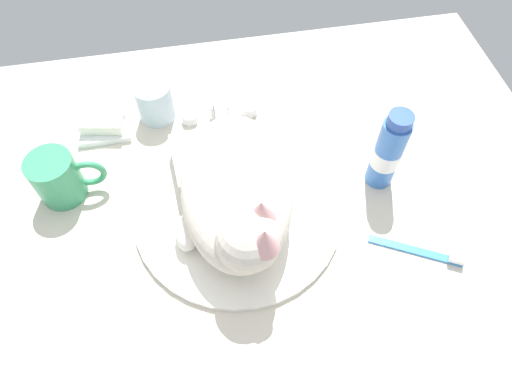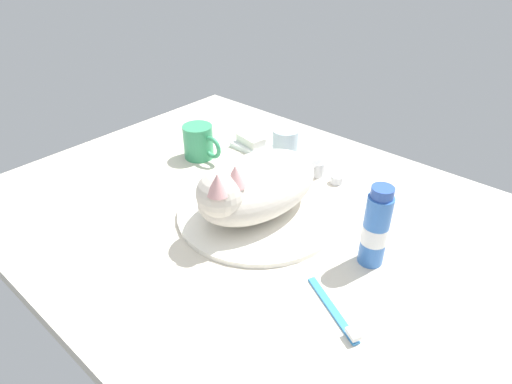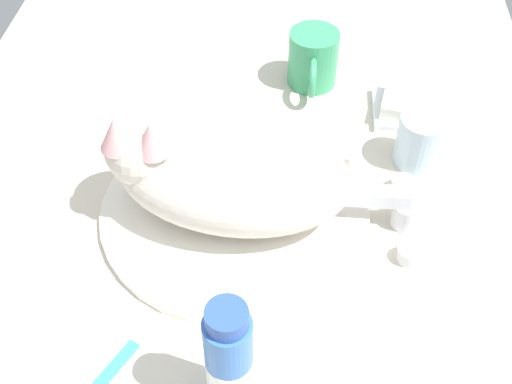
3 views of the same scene
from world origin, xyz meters
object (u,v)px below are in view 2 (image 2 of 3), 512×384
Objects in this scene: toothpaste_bottle at (376,229)px; faucet at (314,168)px; soap_bar at (251,140)px; toothbrush at (335,312)px; coffee_mug at (199,142)px; cat at (253,186)px; rinse_cup at (285,143)px.

faucet is at bearing 144.34° from toothpaste_bottle.
soap_bar reaches higher than toothbrush.
faucet is at bearing -3.97° from soap_bar.
coffee_mug is at bearing 158.53° from toothbrush.
toothbrush is (25.59, -31.01, -1.76)cm from faucet.
cat is 2.25× the size of toothbrush.
rinse_cup is (-11.00, 3.53, 1.25)cm from faucet.
rinse_cup is at bearing 114.26° from cat.
faucet is at bearing -17.81° from rinse_cup.
faucet is 0.91× the size of toothpaste_bottle.
faucet is 40.24cm from toothbrush.
cat is 4.08× the size of rinse_cup.
cat reaches higher than coffee_mug.
toothbrush is (1.95, -14.05, -6.49)cm from toothpaste_bottle.
faucet is 20.49cm from soap_bar.
soap_bar is at bearing 132.88° from cat.
coffee_mug reaches higher than rinse_cup.
rinse_cup is at bearing 162.19° from faucet.
coffee_mug reaches higher than soap_bar.
soap_bar is at bearing -167.37° from rinse_cup.
faucet is 1.06× the size of toothbrush.
rinse_cup is 0.55× the size of toothbrush.
coffee_mug is 1.58× the size of rinse_cup.
cat reaches higher than toothpaste_bottle.
rinse_cup is (-10.75, 23.86, -3.38)cm from cat.
coffee_mug is 1.54× the size of soap_bar.
rinse_cup reaches higher than toothbrush.
cat is at bearing -65.74° from rinse_cup.
soap_bar is 0.48× the size of toothpaste_bottle.
coffee_mug reaches higher than toothbrush.
faucet is at bearing 129.53° from toothbrush.
toothpaste_bottle is at bearing -30.61° from rinse_cup.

